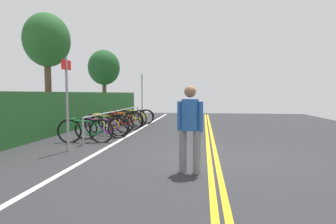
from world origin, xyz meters
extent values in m
cube|color=#2B2B2D|center=(0.00, 0.00, -0.03)|extent=(28.66, 13.81, 0.05)
cube|color=gold|center=(0.00, -0.08, 0.00)|extent=(25.79, 0.10, 0.00)
cube|color=gold|center=(0.00, 0.08, 0.00)|extent=(25.79, 0.10, 0.00)
cube|color=white|center=(0.00, 2.82, 0.00)|extent=(25.79, 0.12, 0.00)
cylinder|color=#9EA0A5|center=(1.00, 3.60, 0.39)|extent=(0.05, 0.05, 0.78)
cylinder|color=#9EA0A5|center=(2.65, 3.60, 0.39)|extent=(0.05, 0.05, 0.78)
cylinder|color=#9EA0A5|center=(4.30, 3.60, 0.39)|extent=(0.05, 0.05, 0.78)
cylinder|color=#9EA0A5|center=(5.94, 3.60, 0.39)|extent=(0.05, 0.05, 0.78)
cylinder|color=#9EA0A5|center=(7.59, 3.60, 0.39)|extent=(0.05, 0.05, 0.78)
cylinder|color=#9EA0A5|center=(4.30, 3.60, 0.78)|extent=(6.59, 0.04, 0.04)
torus|color=black|center=(1.38, 4.20, 0.34)|extent=(0.15, 0.74, 0.74)
torus|color=black|center=(1.50, 3.24, 0.34)|extent=(0.15, 0.74, 0.74)
cylinder|color=#198C38|center=(1.42, 3.84, 0.43)|extent=(0.11, 0.55, 0.51)
cylinder|color=#198C38|center=(1.43, 3.78, 0.65)|extent=(0.12, 0.65, 0.07)
cylinder|color=#198C38|center=(1.46, 3.52, 0.41)|extent=(0.06, 0.16, 0.46)
cylinder|color=#198C38|center=(1.48, 3.41, 0.27)|extent=(0.08, 0.35, 0.19)
cylinder|color=#198C38|center=(1.48, 3.35, 0.49)|extent=(0.07, 0.24, 0.31)
cylinder|color=#198C38|center=(1.38, 4.15, 0.51)|extent=(0.05, 0.13, 0.34)
cube|color=black|center=(1.47, 3.45, 0.67)|extent=(0.10, 0.21, 0.05)
cylinder|color=#198C38|center=(1.39, 4.10, 0.72)|extent=(0.46, 0.09, 0.03)
torus|color=black|center=(2.05, 3.97, 0.33)|extent=(0.29, 0.69, 0.71)
torus|color=black|center=(2.39, 3.00, 0.33)|extent=(0.29, 0.69, 0.71)
cylinder|color=purple|center=(2.18, 3.60, 0.41)|extent=(0.23, 0.57, 0.49)
cylinder|color=purple|center=(2.20, 3.54, 0.62)|extent=(0.27, 0.68, 0.07)
cylinder|color=purple|center=(2.29, 3.27, 0.39)|extent=(0.09, 0.17, 0.44)
cylinder|color=purple|center=(2.33, 3.17, 0.25)|extent=(0.16, 0.37, 0.18)
cylinder|color=purple|center=(2.35, 3.10, 0.47)|extent=(0.12, 0.25, 0.30)
cylinder|color=purple|center=(2.07, 3.92, 0.48)|extent=(0.08, 0.14, 0.32)
cube|color=black|center=(2.32, 3.21, 0.64)|extent=(0.14, 0.22, 0.05)
cylinder|color=purple|center=(2.09, 3.87, 0.69)|extent=(0.44, 0.18, 0.03)
torus|color=black|center=(3.05, 4.12, 0.36)|extent=(0.22, 0.77, 0.77)
torus|color=black|center=(2.83, 3.11, 0.36)|extent=(0.22, 0.77, 0.77)
cylinder|color=yellow|center=(2.96, 3.75, 0.45)|extent=(0.16, 0.59, 0.53)
cylinder|color=yellow|center=(2.95, 3.68, 0.68)|extent=(0.19, 0.70, 0.07)
cylinder|color=yellow|center=(2.89, 3.40, 0.43)|extent=(0.07, 0.17, 0.48)
cylinder|color=yellow|center=(2.87, 3.29, 0.28)|extent=(0.12, 0.38, 0.19)
cylinder|color=yellow|center=(2.85, 3.22, 0.51)|extent=(0.09, 0.26, 0.33)
cylinder|color=yellow|center=(3.04, 4.07, 0.53)|extent=(0.06, 0.14, 0.35)
cube|color=black|center=(2.88, 3.34, 0.69)|extent=(0.12, 0.21, 0.05)
cylinder|color=yellow|center=(3.03, 4.02, 0.75)|extent=(0.46, 0.13, 0.03)
torus|color=black|center=(3.44, 4.13, 0.31)|extent=(0.18, 0.68, 0.68)
torus|color=black|center=(3.62, 3.15, 0.31)|extent=(0.18, 0.68, 0.68)
cylinder|color=black|center=(3.51, 3.76, 0.39)|extent=(0.14, 0.57, 0.47)
cylinder|color=black|center=(3.52, 3.70, 0.60)|extent=(0.16, 0.68, 0.07)
cylinder|color=black|center=(3.57, 3.43, 0.38)|extent=(0.06, 0.17, 0.42)
cylinder|color=black|center=(3.59, 3.32, 0.24)|extent=(0.10, 0.36, 0.17)
cylinder|color=black|center=(3.60, 3.26, 0.45)|extent=(0.08, 0.25, 0.29)
cylinder|color=black|center=(3.45, 4.08, 0.46)|extent=(0.06, 0.14, 0.31)
cube|color=black|center=(3.58, 3.36, 0.61)|extent=(0.11, 0.21, 0.05)
cylinder|color=black|center=(3.46, 4.03, 0.66)|extent=(0.46, 0.11, 0.03)
torus|color=black|center=(4.10, 3.95, 0.36)|extent=(0.25, 0.76, 0.77)
torus|color=black|center=(4.35, 3.02, 0.36)|extent=(0.25, 0.76, 0.77)
cylinder|color=red|center=(4.20, 3.60, 0.45)|extent=(0.18, 0.55, 0.53)
cylinder|color=red|center=(4.21, 3.54, 0.68)|extent=(0.20, 0.65, 0.07)
cylinder|color=red|center=(4.28, 3.29, 0.43)|extent=(0.08, 0.16, 0.47)
cylinder|color=red|center=(4.31, 3.18, 0.28)|extent=(0.13, 0.35, 0.19)
cylinder|color=red|center=(4.32, 3.12, 0.51)|extent=(0.10, 0.24, 0.32)
cylinder|color=red|center=(4.11, 3.91, 0.53)|extent=(0.07, 0.14, 0.35)
cube|color=black|center=(4.30, 3.22, 0.69)|extent=(0.13, 0.21, 0.05)
cylinder|color=red|center=(4.13, 3.86, 0.74)|extent=(0.45, 0.15, 0.03)
torus|color=black|center=(5.14, 4.05, 0.34)|extent=(0.21, 0.74, 0.74)
torus|color=black|center=(4.93, 3.05, 0.34)|extent=(0.21, 0.74, 0.74)
cylinder|color=orange|center=(5.06, 3.67, 0.43)|extent=(0.16, 0.58, 0.51)
cylinder|color=orange|center=(5.05, 3.61, 0.65)|extent=(0.18, 0.69, 0.07)
cylinder|color=orange|center=(4.99, 3.33, 0.41)|extent=(0.07, 0.17, 0.46)
cylinder|color=orange|center=(4.96, 3.22, 0.27)|extent=(0.11, 0.37, 0.19)
cylinder|color=orange|center=(4.95, 3.16, 0.49)|extent=(0.09, 0.26, 0.31)
cylinder|color=orange|center=(5.13, 4.00, 0.51)|extent=(0.06, 0.14, 0.34)
cube|color=black|center=(4.97, 3.27, 0.66)|extent=(0.12, 0.21, 0.05)
cylinder|color=orange|center=(5.12, 3.95, 0.72)|extent=(0.46, 0.12, 0.03)
torus|color=black|center=(5.69, 4.14, 0.35)|extent=(0.15, 0.76, 0.76)
torus|color=black|center=(5.55, 3.06, 0.35)|extent=(0.15, 0.76, 0.76)
cylinder|color=black|center=(5.64, 3.74, 0.44)|extent=(0.12, 0.62, 0.52)
cylinder|color=black|center=(5.63, 3.67, 0.67)|extent=(0.13, 0.74, 0.07)
cylinder|color=black|center=(5.59, 3.37, 0.42)|extent=(0.06, 0.18, 0.47)
cylinder|color=black|center=(5.57, 3.25, 0.27)|extent=(0.09, 0.40, 0.19)
cylinder|color=black|center=(5.56, 3.18, 0.50)|extent=(0.07, 0.27, 0.32)
cylinder|color=black|center=(5.68, 4.09, 0.52)|extent=(0.05, 0.15, 0.35)
cube|color=black|center=(5.58, 3.30, 0.68)|extent=(0.11, 0.21, 0.05)
cylinder|color=black|center=(5.67, 4.03, 0.74)|extent=(0.46, 0.09, 0.03)
torus|color=black|center=(6.26, 3.99, 0.35)|extent=(0.16, 0.75, 0.75)
torus|color=black|center=(6.41, 2.93, 0.35)|extent=(0.16, 0.75, 0.75)
cylinder|color=yellow|center=(6.32, 3.59, 0.43)|extent=(0.12, 0.61, 0.51)
cylinder|color=yellow|center=(6.33, 3.53, 0.66)|extent=(0.14, 0.73, 0.07)
cylinder|color=yellow|center=(6.37, 3.23, 0.41)|extent=(0.06, 0.18, 0.46)
cylinder|color=yellow|center=(6.38, 3.12, 0.27)|extent=(0.09, 0.39, 0.19)
cylinder|color=yellow|center=(6.39, 3.05, 0.49)|extent=(0.07, 0.27, 0.32)
cylinder|color=yellow|center=(6.27, 3.94, 0.51)|extent=(0.06, 0.14, 0.34)
cube|color=black|center=(6.38, 3.17, 0.67)|extent=(0.11, 0.21, 0.05)
cylinder|color=yellow|center=(6.27, 3.89, 0.72)|extent=(0.46, 0.09, 0.03)
torus|color=black|center=(6.99, 3.95, 0.32)|extent=(0.09, 0.70, 0.70)
torus|color=black|center=(7.05, 2.98, 0.32)|extent=(0.09, 0.70, 0.70)
cylinder|color=yellow|center=(7.01, 3.59, 0.40)|extent=(0.07, 0.56, 0.48)
cylinder|color=yellow|center=(7.02, 3.52, 0.61)|extent=(0.07, 0.66, 0.07)
cylinder|color=yellow|center=(7.03, 3.26, 0.39)|extent=(0.04, 0.16, 0.43)
cylinder|color=yellow|center=(7.04, 3.15, 0.25)|extent=(0.05, 0.35, 0.18)
cylinder|color=yellow|center=(7.04, 3.09, 0.46)|extent=(0.05, 0.24, 0.30)
cylinder|color=yellow|center=(7.00, 3.90, 0.48)|extent=(0.04, 0.13, 0.32)
cube|color=black|center=(7.03, 3.19, 0.63)|extent=(0.09, 0.20, 0.05)
cylinder|color=yellow|center=(7.00, 3.85, 0.68)|extent=(0.46, 0.05, 0.03)
cylinder|color=slate|center=(-1.36, 0.34, 0.40)|extent=(0.14, 0.14, 0.80)
cylinder|color=slate|center=(-1.30, 0.60, 0.40)|extent=(0.14, 0.14, 0.80)
cylinder|color=#2659A5|center=(-1.33, 0.47, 1.09)|extent=(0.32, 0.32, 0.57)
sphere|color=#8C6647|center=(-1.33, 0.47, 1.51)|extent=(0.22, 0.22, 0.22)
cylinder|color=#2659A5|center=(-1.37, 0.27, 1.05)|extent=(0.09, 0.09, 0.55)
cylinder|color=#2659A5|center=(-1.28, 0.66, 1.05)|extent=(0.09, 0.09, 0.55)
cylinder|color=gray|center=(0.21, 3.64, 1.18)|extent=(0.06, 0.06, 2.37)
cube|color=red|center=(0.21, 3.64, 2.19)|extent=(0.36, 0.07, 0.24)
cylinder|color=gray|center=(8.63, 3.59, 1.27)|extent=(0.06, 0.06, 2.55)
cube|color=#198C33|center=(8.63, 3.59, 2.37)|extent=(0.36, 0.07, 0.24)
cube|color=#235626|center=(5.80, 5.84, 0.76)|extent=(15.59, 1.05, 1.53)
cylinder|color=brown|center=(5.40, 7.22, 1.40)|extent=(0.29, 0.29, 2.79)
ellipsoid|color=#235626|center=(5.40, 7.22, 3.87)|extent=(2.04, 2.04, 2.39)
cylinder|color=brown|center=(11.97, 6.99, 1.09)|extent=(0.27, 0.27, 2.17)
ellipsoid|color=#1C4C21|center=(11.97, 6.99, 3.24)|extent=(2.15, 2.15, 2.38)
camera|label=1|loc=(-6.39, 0.23, 1.48)|focal=29.53mm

